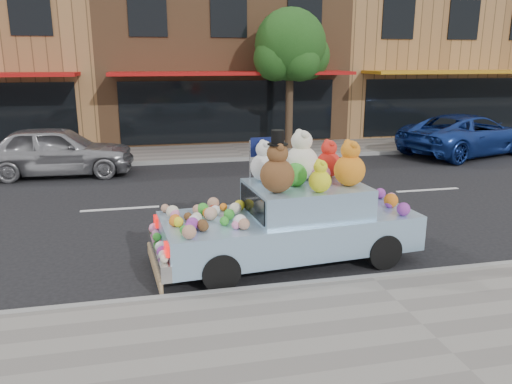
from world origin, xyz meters
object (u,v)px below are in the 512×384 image
object	(u,v)px
art_car	(291,215)
street_tree	(290,51)
car_silver	(57,151)
car_blue	(468,135)

from	to	relation	value
art_car	street_tree	bearing A→B (deg)	68.98
street_tree	car_silver	distance (m)	8.85
street_tree	car_silver	bearing A→B (deg)	-162.41
street_tree	car_blue	bearing A→B (deg)	-19.61
art_car	car_blue	bearing A→B (deg)	36.90
car_blue	art_car	size ratio (longest dim) A/B	1.16
car_silver	car_blue	size ratio (longest dim) A/B	0.83
art_car	car_silver	bearing A→B (deg)	117.42
street_tree	car_blue	distance (m)	7.16
car_silver	street_tree	bearing A→B (deg)	-69.74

